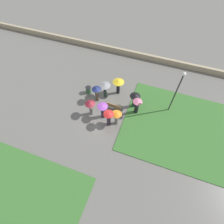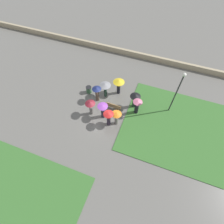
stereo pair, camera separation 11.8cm
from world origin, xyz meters
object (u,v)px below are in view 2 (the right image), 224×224
(crowd_person_grey, at_px, (105,87))
(crowd_person_maroon, at_px, (90,105))
(trash_bin, at_px, (89,90))
(crowd_person_purple, at_px, (103,109))
(crowd_person_navy, at_px, (97,92))
(lamp_post, at_px, (178,89))
(crowd_person_pink, at_px, (137,105))
(crowd_person_black, at_px, (135,98))
(crowd_person_orange, at_px, (117,116))
(crowd_person_red, at_px, (109,116))
(crowd_person_yellow, at_px, (119,84))
(park_bench, at_px, (114,106))

(crowd_person_grey, bearing_deg, crowd_person_maroon, 65.54)
(trash_bin, relative_size, crowd_person_purple, 0.43)
(crowd_person_purple, xyz_separation_m, crowd_person_navy, (1.38, -1.78, 0.12))
(lamp_post, bearing_deg, crowd_person_pink, 24.94)
(lamp_post, height_order, crowd_person_navy, lamp_post)
(crowd_person_black, height_order, crowd_person_grey, crowd_person_black)
(crowd_person_black, relative_size, crowd_person_maroon, 1.02)
(crowd_person_orange, bearing_deg, crowd_person_black, -111.19)
(lamp_post, relative_size, trash_bin, 6.39)
(crowd_person_pink, distance_m, crowd_person_grey, 3.86)
(crowd_person_orange, distance_m, crowd_person_red, 0.74)
(crowd_person_red, xyz_separation_m, crowd_person_grey, (1.64, -3.25, 0.07))
(lamp_post, relative_size, crowd_person_yellow, 2.67)
(park_bench, relative_size, crowd_person_grey, 0.83)
(crowd_person_red, bearing_deg, crowd_person_grey, -87.55)
(crowd_person_pink, xyz_separation_m, crowd_person_maroon, (4.18, 1.67, 0.12))
(crowd_person_purple, xyz_separation_m, crowd_person_grey, (0.80, -2.60, 0.28))
(trash_bin, xyz_separation_m, crowd_person_grey, (-1.90, -0.14, 1.05))
(crowd_person_navy, bearing_deg, crowd_person_red, 113.98)
(trash_bin, height_order, crowd_person_red, crowd_person_red)
(crowd_person_pink, bearing_deg, crowd_person_black, 122.24)
(crowd_person_black, relative_size, crowd_person_purple, 1.01)
(crowd_person_yellow, height_order, crowd_person_purple, crowd_person_yellow)
(trash_bin, xyz_separation_m, crowd_person_navy, (-1.32, 0.68, 0.89))
(crowd_person_navy, distance_m, crowd_person_orange, 3.54)
(park_bench, height_order, crowd_person_maroon, crowd_person_maroon)
(crowd_person_black, relative_size, crowd_person_pink, 0.97)
(trash_bin, xyz_separation_m, crowd_person_maroon, (-1.45, 2.52, 0.93))
(crowd_person_red, bearing_deg, crowd_person_navy, -71.90)
(crowd_person_black, height_order, crowd_person_yellow, crowd_person_yellow)
(crowd_person_pink, relative_size, crowd_person_red, 0.98)
(crowd_person_yellow, bearing_deg, trash_bin, -67.01)
(crowd_person_yellow, bearing_deg, park_bench, 11.25)
(trash_bin, bearing_deg, crowd_person_maroon, 119.89)
(crowd_person_maroon, bearing_deg, crowd_person_pink, -158.87)
(park_bench, distance_m, lamp_post, 6.28)
(trash_bin, distance_m, crowd_person_red, 4.81)
(crowd_person_red, bearing_deg, park_bench, -108.82)
(park_bench, relative_size, crowd_person_black, 0.82)
(crowd_person_pink, height_order, crowd_person_red, crowd_person_red)
(crowd_person_pink, xyz_separation_m, crowd_person_navy, (4.30, -0.17, 0.08))
(lamp_post, height_order, crowd_person_grey, lamp_post)
(crowd_person_orange, xyz_separation_m, crowd_person_maroon, (2.74, -0.24, 0.01))
(trash_bin, xyz_separation_m, crowd_person_red, (-3.54, 3.11, 0.98))
(crowd_person_purple, xyz_separation_m, crowd_person_maroon, (1.26, 0.06, 0.16))
(crowd_person_purple, relative_size, crowd_person_maroon, 1.01)
(crowd_person_yellow, relative_size, crowd_person_red, 0.95)
(crowd_person_navy, distance_m, crowd_person_maroon, 1.84)
(crowd_person_orange, xyz_separation_m, crowd_person_grey, (2.29, -2.90, 0.13))
(trash_bin, bearing_deg, crowd_person_pink, 171.40)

